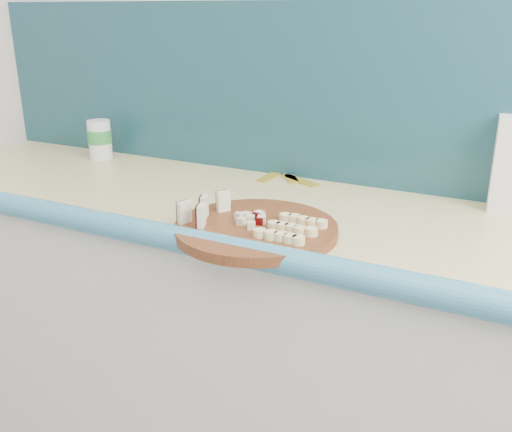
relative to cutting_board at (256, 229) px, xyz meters
name	(u,v)px	position (x,y,z in m)	size (l,w,h in m)	color
kitchen_counter	(245,350)	(-0.13, 0.19, -0.46)	(2.20, 0.63, 0.91)	silver
backsplash	(290,92)	(-0.13, 0.48, 0.24)	(2.20, 0.02, 0.50)	teal
cutting_board	(256,229)	(0.00, 0.00, 0.00)	(0.37, 0.37, 0.02)	#491F0F
apple_wedges	(203,209)	(-0.12, -0.02, 0.04)	(0.07, 0.14, 0.05)	beige
apple_chunks	(247,219)	(-0.02, 0.00, 0.02)	(0.06, 0.06, 0.02)	beige
banana_slices	(292,228)	(0.09, -0.01, 0.02)	(0.12, 0.14, 0.02)	#EEDA91
canister	(100,139)	(-0.78, 0.38, 0.06)	(0.08, 0.08, 0.13)	white
banana_peel	(287,178)	(-0.12, 0.44, -0.01)	(0.18, 0.16, 0.01)	gold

